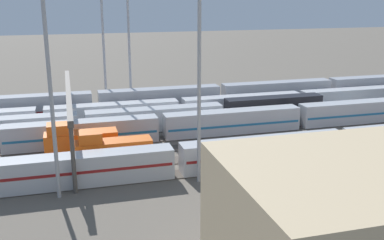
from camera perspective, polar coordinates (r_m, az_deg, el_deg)
The scene contains 20 objects.
ground_plane at distance 76.10m, azimuth 5.50°, elevation -1.61°, with size 400.00×400.00×0.00m, color #60594F.
track_bed_0 at distance 89.70m, azimuth 2.10°, elevation 1.16°, with size 140.00×2.80×0.12m, color #4C443D.
track_bed_1 at distance 85.11m, azimuth 3.12°, elevation 0.35°, with size 140.00×2.80×0.12m, color #4C443D.
track_bed_2 at distance 80.56m, azimuth 4.24°, elevation -0.56°, with size 140.00×2.80×0.12m, color #3D3833.
track_bed_3 at distance 76.08m, azimuth 5.50°, elevation -1.57°, with size 140.00×2.80×0.12m, color #4C443D.
track_bed_4 at distance 71.66m, azimuth 6.92°, elevation -2.71°, with size 140.00×2.80×0.12m, color #3D3833.
track_bed_5 at distance 67.33m, azimuth 8.53°, elevation -3.99°, with size 140.00×2.80×0.12m, color #4C443D.
track_bed_6 at distance 63.09m, azimuth 10.36°, elevation -5.45°, with size 140.00×2.80×0.12m, color #4C443D.
train_on_track_6 at distance 61.74m, azimuth 9.06°, elevation -3.93°, with size 119.80×3.06×3.80m.
train_on_track_1 at distance 86.31m, azimuth 6.32°, elevation 1.84°, with size 119.80×3.00×3.80m.
train_on_track_0 at distance 89.83m, azimuth 3.57°, elevation 2.83°, with size 95.60×3.06×5.00m.
train_on_track_3 at distance 74.59m, azimuth 3.55°, elevation -0.28°, with size 114.80×3.06×4.40m.
train_on_track_5 at distance 61.44m, azimuth -9.99°, elevation -3.93°, with size 10.00×3.00×5.00m.
train_on_track_4 at distance 65.98m, azimuth -13.91°, elevation -2.78°, with size 10.00×3.00×5.00m.
train_on_track_2 at distance 76.53m, azimuth -5.77°, elevation 0.13°, with size 66.40×3.00×4.40m.
light_mast_0 at distance 86.94m, azimuth -11.16°, elevation 11.90°, with size 2.80×0.70×27.00m.
light_mast_1 at distance 50.29m, azimuth -17.72°, elevation 8.61°, with size 2.80×0.70×26.55m.
light_mast_2 at distance 85.82m, azimuth -7.96°, elevation 11.61°, with size 2.80×0.70×25.97m.
light_mast_3 at distance 52.49m, azimuth 0.92°, elevation 9.43°, with size 2.80×0.70×26.26m.
signal_gantry at distance 69.37m, azimuth -15.18°, elevation 2.75°, with size 0.70×35.00×8.80m.
Camera 1 is at (26.32, 67.76, 22.52)m, focal length 42.60 mm.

